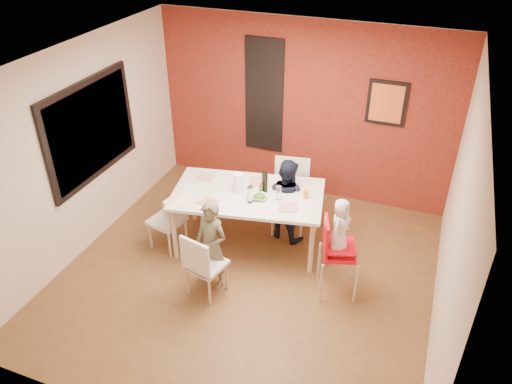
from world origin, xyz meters
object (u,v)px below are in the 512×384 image
at_px(chair_far, 290,191).
at_px(dining_table, 248,198).
at_px(chair_near, 202,263).
at_px(chair_left, 171,218).
at_px(wine_bottle, 265,182).
at_px(paper_towel_roll, 238,183).
at_px(high_chair, 335,250).
at_px(child_near, 211,245).
at_px(toddler, 340,226).
at_px(child_far, 286,199).

bearing_deg(chair_far, dining_table, -133.78).
relative_size(chair_near, chair_left, 0.98).
bearing_deg(wine_bottle, chair_near, -104.19).
xyz_separation_m(chair_far, wine_bottle, (-0.20, -0.50, 0.37)).
relative_size(chair_near, paper_towel_roll, 3.21).
relative_size(chair_near, high_chair, 0.85).
bearing_deg(dining_table, chair_near, -96.04).
height_order(child_near, toddler, toddler).
height_order(child_near, child_far, child_far).
relative_size(high_chair, child_near, 0.87).
bearing_deg(child_near, chair_left, 162.73).
xyz_separation_m(child_far, wine_bottle, (-0.22, -0.24, 0.36)).
xyz_separation_m(high_chair, child_far, (-0.88, 0.85, -0.02)).
height_order(chair_near, high_chair, high_chair).
bearing_deg(toddler, chair_near, 123.47).
bearing_deg(child_far, chair_far, -71.38).
distance_m(dining_table, child_near, 0.92).
xyz_separation_m(chair_near, toddler, (1.44, 0.65, 0.46)).
xyz_separation_m(chair_left, wine_bottle, (1.10, 0.57, 0.46)).
distance_m(chair_left, child_far, 1.55).
bearing_deg(chair_left, chair_far, 141.20).
bearing_deg(child_far, dining_table, 54.89).
relative_size(dining_table, high_chair, 2.06).
bearing_deg(chair_near, paper_towel_roll, -77.00).
bearing_deg(child_near, paper_towel_roll, 102.67).
xyz_separation_m(high_chair, child_near, (-1.40, -0.40, -0.03)).
height_order(chair_near, child_far, child_far).
xyz_separation_m(chair_left, child_far, (1.32, 0.81, 0.10)).
relative_size(child_far, wine_bottle, 4.12).
xyz_separation_m(chair_left, toddler, (2.22, -0.03, 0.45)).
bearing_deg(dining_table, chair_left, -152.80).
xyz_separation_m(chair_near, high_chair, (1.41, 0.64, 0.13)).
xyz_separation_m(chair_far, toddler, (0.92, -1.09, 0.37)).
height_order(chair_left, child_near, child_near).
bearing_deg(wine_bottle, child_far, 47.79).
bearing_deg(chair_left, toddler, 101.25).
xyz_separation_m(dining_table, child_far, (0.42, 0.35, -0.14)).
height_order(chair_near, chair_left, chair_left).
relative_size(dining_table, chair_left, 2.37).
xyz_separation_m(dining_table, child_near, (-0.10, -0.91, -0.15)).
xyz_separation_m(chair_near, wine_bottle, (0.32, 1.25, 0.47)).
xyz_separation_m(high_chair, paper_towel_roll, (-1.41, 0.48, 0.33)).
relative_size(high_chair, wine_bottle, 3.53).
height_order(high_chair, child_far, child_far).
xyz_separation_m(child_near, paper_towel_roll, (-0.02, 0.88, 0.36)).
height_order(dining_table, toddler, toddler).
distance_m(chair_left, toddler, 2.27).
height_order(chair_left, toddler, toddler).
xyz_separation_m(dining_table, chair_near, (-0.12, -1.14, -0.25)).
height_order(chair_far, toddler, toddler).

